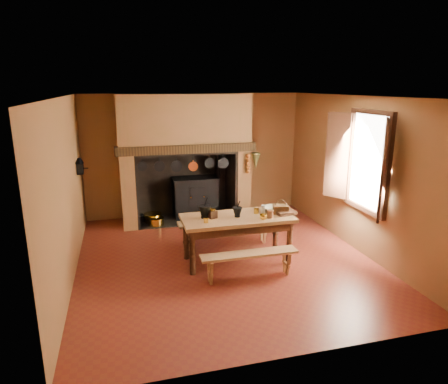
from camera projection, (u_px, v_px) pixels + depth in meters
name	position (u px, v px, depth m)	size (l,w,h in m)	color
floor	(224.00, 259.00, 7.07)	(5.50, 5.50, 0.00)	maroon
ceiling	(224.00, 96.00, 6.34)	(5.50, 5.50, 0.00)	silver
back_wall	(194.00, 155.00, 9.27)	(5.00, 0.02, 2.80)	#965F3C
wall_left	(66.00, 192.00, 6.09)	(0.02, 5.50, 2.80)	#965F3C
wall_right	(356.00, 174.00, 7.32)	(0.02, 5.50, 2.80)	#965F3C
wall_front	(292.00, 242.00, 4.14)	(5.00, 0.02, 2.80)	#965F3C
chimney_breast	(184.00, 140.00, 8.68)	(2.95, 0.96, 2.80)	#965F3C
iron_range	(196.00, 197.00, 9.22)	(1.12, 0.55, 1.60)	black
hearth_pans	(153.00, 219.00, 8.86)	(0.51, 0.62, 0.20)	gold
hanging_pans	(187.00, 165.00, 8.32)	(1.92, 0.29, 0.27)	black
onion_string	(248.00, 164.00, 8.64)	(0.12, 0.10, 0.46)	#AC611F
herb_bunch	(256.00, 161.00, 8.67)	(0.20, 0.20, 0.35)	brown
window	(363.00, 162.00, 6.83)	(0.39, 1.75, 1.76)	white
wall_coffee_mill	(80.00, 165.00, 7.53)	(0.23, 0.16, 0.31)	black
work_table	(237.00, 224.00, 6.81)	(1.89, 0.84, 0.82)	#B18151
bench_front	(249.00, 259.00, 6.27)	(1.56, 0.27, 0.44)	#B18151
bench_back	(226.00, 226.00, 7.55)	(1.83, 0.32, 0.51)	#B18151
mortar_large	(205.00, 211.00, 6.67)	(0.22, 0.22, 0.37)	black
mortar_small	(237.00, 212.00, 6.73)	(0.17, 0.17, 0.28)	black
coffee_grinder	(212.00, 213.00, 6.68)	(0.19, 0.17, 0.20)	#351A10
brass_mug_a	(206.00, 220.00, 6.45)	(0.08, 0.08, 0.08)	gold
brass_mug_b	(256.00, 211.00, 6.91)	(0.08, 0.08, 0.10)	gold
mixing_bowl	(272.00, 209.00, 7.05)	(0.32, 0.32, 0.08)	#BCB891
stoneware_crock	(270.00, 214.00, 6.68)	(0.11, 0.11, 0.13)	brown
glass_jar	(263.00, 209.00, 6.95)	(0.08, 0.08, 0.14)	beige
wicker_basket	(281.00, 209.00, 6.93)	(0.30, 0.25, 0.25)	#533419
wooden_tray	(286.00, 212.00, 6.89)	(0.33, 0.24, 0.06)	#351A10
brass_cup	(263.00, 217.00, 6.60)	(0.12, 0.12, 0.09)	gold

